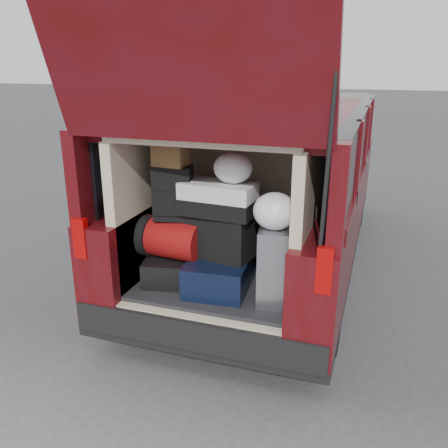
{
  "coord_description": "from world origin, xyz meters",
  "views": [
    {
      "loc": [
        1.12,
        -3.0,
        2.21
      ],
      "look_at": [
        0.04,
        0.2,
        1.05
      ],
      "focal_mm": 38.0,
      "sensor_mm": 36.0,
      "label": 1
    }
  ],
  "objects": [
    {
      "name": "ground",
      "position": [
        0.0,
        0.0,
        0.0
      ],
      "size": [
        80.0,
        80.0,
        0.0
      ],
      "primitive_type": "plane",
      "color": "#353537",
      "rests_on": "ground"
    },
    {
      "name": "minivan",
      "position": [
        0.0,
        1.86,
        0.91
      ],
      "size": [
        1.9,
        5.35,
        2.77
      ],
      "color": "black",
      "rests_on": "ground"
    },
    {
      "name": "load_floor",
      "position": [
        0.0,
        0.28,
        0.28
      ],
      "size": [
        1.24,
        1.05,
        0.55
      ],
      "primitive_type": "cube",
      "color": "black",
      "rests_on": "ground"
    },
    {
      "name": "black_hardshell",
      "position": [
        -0.41,
        0.18,
        0.65
      ],
      "size": [
        0.46,
        0.56,
        0.2
      ],
      "primitive_type": "cube",
      "rotation": [
        0.0,
        0.0,
        0.2
      ],
      "color": "black",
      "rests_on": "load_floor"
    },
    {
      "name": "navy_hardshell",
      "position": [
        0.02,
        0.13,
        0.67
      ],
      "size": [
        0.49,
        0.59,
        0.24
      ],
      "primitive_type": "cube",
      "rotation": [
        0.0,
        0.0,
        0.07
      ],
      "color": "black",
      "rests_on": "load_floor"
    },
    {
      "name": "silver_roller",
      "position": [
        0.47,
        0.1,
        0.83
      ],
      "size": [
        0.29,
        0.41,
        0.56
      ],
      "primitive_type": "cube",
      "rotation": [
        0.0,
        0.0,
        0.15
      ],
      "color": "white",
      "rests_on": "load_floor"
    },
    {
      "name": "red_duffel",
      "position": [
        -0.37,
        0.15,
        0.91
      ],
      "size": [
        0.52,
        0.37,
        0.32
      ],
      "primitive_type": "cube",
      "rotation": [
        0.0,
        0.0,
        -0.1
      ],
      "color": "maroon",
      "rests_on": "black_hardshell"
    },
    {
      "name": "black_soft_case",
      "position": [
        0.02,
        0.2,
        0.96
      ],
      "size": [
        0.52,
        0.36,
        0.34
      ],
      "primitive_type": "cube",
      "rotation": [
        0.0,
        0.0,
        -0.16
      ],
      "color": "black",
      "rests_on": "navy_hardshell"
    },
    {
      "name": "backpack",
      "position": [
        -0.35,
        0.16,
        1.27
      ],
      "size": [
        0.32,
        0.23,
        0.41
      ],
      "primitive_type": "cube",
      "rotation": [
        0.0,
        0.0,
        0.19
      ],
      "color": "black",
      "rests_on": "red_duffel"
    },
    {
      "name": "twotone_duffel",
      "position": [
        0.01,
        0.17,
        1.26
      ],
      "size": [
        0.57,
        0.32,
        0.24
      ],
      "primitive_type": "cube",
      "rotation": [
        0.0,
        0.0,
        -0.08
      ],
      "color": "silver",
      "rests_on": "black_soft_case"
    },
    {
      "name": "grocery_sack_lower",
      "position": [
        -0.36,
        0.17,
        1.59
      ],
      "size": [
        0.24,
        0.2,
        0.22
      ],
      "primitive_type": "cube",
      "rotation": [
        0.0,
        0.0,
        -0.02
      ],
      "color": "brown",
      "rests_on": "backpack"
    },
    {
      "name": "plastic_bag_center",
      "position": [
        0.11,
        0.18,
        1.49
      ],
      "size": [
        0.28,
        0.26,
        0.23
      ],
      "primitive_type": "ellipsoid",
      "rotation": [
        0.0,
        0.0,
        0.0
      ],
      "color": "white",
      "rests_on": "twotone_duffel"
    },
    {
      "name": "plastic_bag_right",
      "position": [
        0.46,
        0.04,
        1.24
      ],
      "size": [
        0.32,
        0.3,
        0.26
      ],
      "primitive_type": "ellipsoid",
      "rotation": [
        0.0,
        0.0,
        0.07
      ],
      "color": "white",
      "rests_on": "silver_roller"
    }
  ]
}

